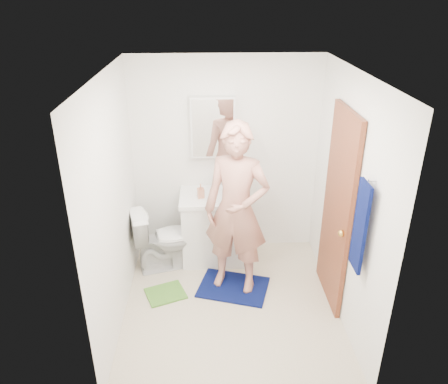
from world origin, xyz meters
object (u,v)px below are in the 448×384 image
Objects in this scene: toilet at (165,238)px; toothbrush_cup at (235,187)px; vanity_cabinet at (214,229)px; soap_dispenser at (201,191)px; man at (236,210)px; medicine_cabinet at (213,127)px; towel at (360,227)px.

toilet is 1.01m from toothbrush_cup.
vanity_cabinet is 0.56m from soap_dispenser.
vanity_cabinet is 0.84m from man.
medicine_cabinet is 4.13× the size of soap_dispenser.
toothbrush_cup is (0.25, -0.12, -0.70)m from medicine_cabinet.
soap_dispenser is at bearing 144.35° from man.
toilet is at bearing -166.21° from soap_dispenser.
medicine_cabinet is 0.87× the size of towel.
medicine_cabinet is 2.11m from towel.
towel is at bearing -142.21° from toilet.
toothbrush_cup is at bearing -87.38° from toilet.
medicine_cabinet is 1.06m from man.
soap_dispenser is 0.43m from toothbrush_cup.
towel reaches higher than soap_dispenser.
vanity_cabinet is at bearing -90.00° from medicine_cabinet.
man reaches higher than vanity_cabinet.
man is at bearing -74.70° from medicine_cabinet.
man is at bearing -133.16° from toilet.
vanity_cabinet is 0.57m from toothbrush_cup.
medicine_cabinet reaches higher than toothbrush_cup.
vanity_cabinet is 1.05× the size of toilet.
towel is 1.05× the size of toilet.
toilet is (-1.76, 1.32, -0.87)m from towel.
towel is at bearing -46.94° from soap_dispenser.
towel is 0.43× the size of man.
vanity_cabinet is 2.08m from towel.
vanity_cabinet is 4.72× the size of soap_dispenser.
medicine_cabinet is at bearing 90.00° from vanity_cabinet.
towel is (1.18, -1.71, -0.35)m from medicine_cabinet.
soap_dispenser is 1.33× the size of toothbrush_cup.
man is at bearing -54.67° from soap_dispenser.
toilet is (-0.58, -0.17, -0.02)m from vanity_cabinet.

